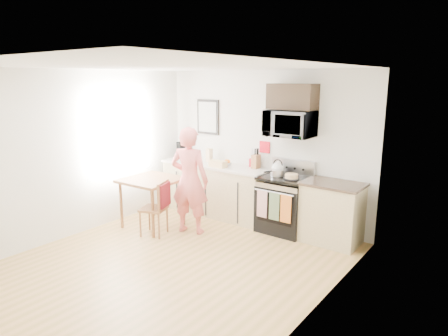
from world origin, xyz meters
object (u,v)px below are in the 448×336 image
Objects in this scene: range at (284,205)px; microwave at (290,124)px; person at (190,181)px; cake at (291,177)px; dining_table at (152,184)px; chair at (160,201)px.

microwave is (-0.00, 0.10, 1.32)m from range.
person is 1.61m from cake.
dining_table is at bearing -153.13° from cake.
range reaches higher than cake.
person is (-1.21, -0.94, 0.43)m from range.
person is (-1.21, -1.05, -0.90)m from microwave.
range is 1.30× the size of chair.
dining_table is (-0.68, -0.18, -0.13)m from person.
person is 7.04× the size of cake.
range reaches higher than dining_table.
range is at bearing 30.89° from dining_table.
chair is at bearing -27.21° from dining_table.
microwave is 0.84m from cake.
person is at bearing 15.14° from dining_table.
cake is (1.37, 0.85, 0.10)m from person.
dining_table is at bearing -146.83° from microwave.
cake is at bearing 26.87° from dining_table.
cake is (1.63, 1.25, 0.39)m from chair.
chair is at bearing -135.63° from microwave.
chair is (-1.48, -1.44, -1.19)m from microwave.
dining_table is (-1.89, -1.13, 0.30)m from range.
person is 0.56m from chair.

